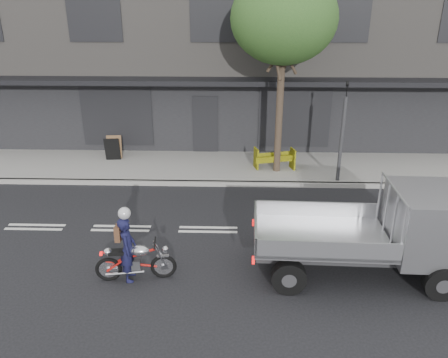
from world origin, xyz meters
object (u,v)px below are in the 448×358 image
(street_tree, at_px, (284,19))
(traffic_light_pole, at_px, (342,138))
(rider, at_px, (128,249))
(sandwich_board, at_px, (112,149))
(construction_barrier, at_px, (275,160))
(flatbed_ute, at_px, (411,226))
(motorcycle, at_px, (136,260))

(street_tree, distance_m, traffic_light_pole, 4.23)
(rider, height_order, sandwich_board, rider)
(street_tree, relative_size, rider, 4.44)
(construction_barrier, height_order, sandwich_board, sandwich_board)
(flatbed_ute, distance_m, sandwich_board, 11.10)
(motorcycle, relative_size, rider, 1.18)
(construction_barrier, bearing_deg, sandwich_board, 171.74)
(sandwich_board, bearing_deg, motorcycle, -76.36)
(flatbed_ute, height_order, construction_barrier, flatbed_ute)
(traffic_light_pole, height_order, construction_barrier, traffic_light_pole)
(motorcycle, distance_m, rider, 0.32)
(traffic_light_pole, distance_m, sandwich_board, 8.42)
(street_tree, relative_size, construction_barrier, 4.78)
(construction_barrier, bearing_deg, rider, -119.76)
(street_tree, height_order, sandwich_board, street_tree)
(construction_barrier, bearing_deg, traffic_light_pole, -22.43)
(motorcycle, bearing_deg, rider, 172.94)
(street_tree, distance_m, rider, 8.79)
(street_tree, relative_size, traffic_light_pole, 1.93)
(motorcycle, distance_m, construction_barrier, 7.44)
(traffic_light_pole, height_order, motorcycle, traffic_light_pole)
(street_tree, relative_size, flatbed_ute, 1.42)
(traffic_light_pole, height_order, flatbed_ute, traffic_light_pole)
(traffic_light_pole, distance_m, flatbed_ute, 5.33)
(motorcycle, xyz_separation_m, rider, (-0.15, -0.00, 0.28))
(sandwich_board, bearing_deg, rider, -77.41)
(traffic_light_pole, bearing_deg, flatbed_ute, -85.77)
(street_tree, distance_m, flatbed_ute, 7.74)
(motorcycle, bearing_deg, traffic_light_pole, 37.94)
(motorcycle, height_order, rider, rider)
(motorcycle, bearing_deg, street_tree, 53.60)
(traffic_light_pole, distance_m, motorcycle, 8.09)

